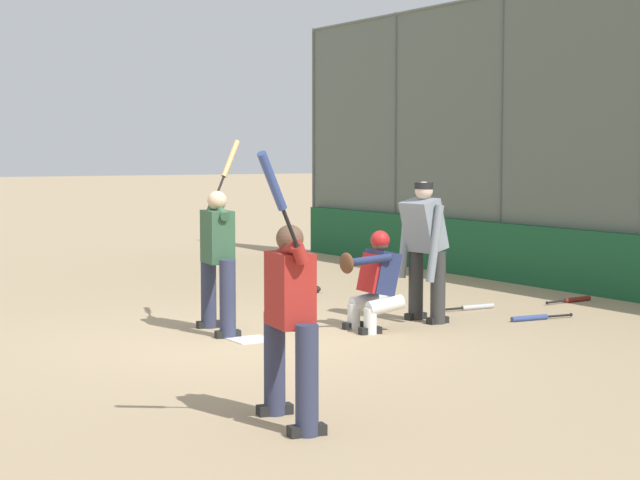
{
  "coord_description": "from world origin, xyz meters",
  "views": [
    {
      "loc": [
        -10.36,
        5.3,
        2.06
      ],
      "look_at": [
        0.19,
        -1.0,
        1.05
      ],
      "focal_mm": 60.0,
      "sensor_mm": 36.0,
      "label": 1
    }
  ],
  "objects_px": {
    "spare_bat_by_padding": "(534,318)",
    "fielding_glove_on_dirt": "(312,289)",
    "batter_at_plate": "(218,255)",
    "spare_bat_near_backstop": "(474,307)",
    "umpire_home": "(424,247)",
    "batter_on_deck": "(290,317)",
    "spare_bat_third_base_side": "(574,300)",
    "catcher_behind_plate": "(374,279)"
  },
  "relations": [
    {
      "from": "catcher_behind_plate",
      "to": "umpire_home",
      "type": "relative_size",
      "value": 0.68
    },
    {
      "from": "catcher_behind_plate",
      "to": "umpire_home",
      "type": "distance_m",
      "value": 0.96
    },
    {
      "from": "umpire_home",
      "to": "spare_bat_third_base_side",
      "type": "height_order",
      "value": "umpire_home"
    },
    {
      "from": "spare_bat_by_padding",
      "to": "umpire_home",
      "type": "bearing_deg",
      "value": -20.75
    },
    {
      "from": "umpire_home",
      "to": "spare_bat_near_backstop",
      "type": "distance_m",
      "value": 1.53
    },
    {
      "from": "batter_at_plate",
      "to": "catcher_behind_plate",
      "type": "relative_size",
      "value": 1.9
    },
    {
      "from": "batter_at_plate",
      "to": "spare_bat_by_padding",
      "type": "height_order",
      "value": "batter_at_plate"
    },
    {
      "from": "batter_on_deck",
      "to": "fielding_glove_on_dirt",
      "type": "distance_m",
      "value": 7.73
    },
    {
      "from": "batter_at_plate",
      "to": "spare_bat_near_backstop",
      "type": "relative_size",
      "value": 2.53
    },
    {
      "from": "batter_on_deck",
      "to": "batter_at_plate",
      "type": "bearing_deg",
      "value": 170.12
    },
    {
      "from": "batter_on_deck",
      "to": "fielding_glove_on_dirt",
      "type": "height_order",
      "value": "batter_on_deck"
    },
    {
      "from": "spare_bat_near_backstop",
      "to": "spare_bat_by_padding",
      "type": "distance_m",
      "value": 1.09
    },
    {
      "from": "spare_bat_third_base_side",
      "to": "spare_bat_near_backstop",
      "type": "bearing_deg",
      "value": 170.11
    },
    {
      "from": "catcher_behind_plate",
      "to": "spare_bat_by_padding",
      "type": "bearing_deg",
      "value": -95.95
    },
    {
      "from": "spare_bat_by_padding",
      "to": "fielding_glove_on_dirt",
      "type": "relative_size",
      "value": 3.05
    },
    {
      "from": "batter_on_deck",
      "to": "spare_bat_near_backstop",
      "type": "bearing_deg",
      "value": 136.79
    },
    {
      "from": "spare_bat_by_padding",
      "to": "fielding_glove_on_dirt",
      "type": "xyz_separation_m",
      "value": [
        3.67,
        1.0,
        0.02
      ]
    },
    {
      "from": "fielding_glove_on_dirt",
      "to": "batter_on_deck",
      "type": "bearing_deg",
      "value": 148.29
    },
    {
      "from": "batter_at_plate",
      "to": "batter_on_deck",
      "type": "relative_size",
      "value": 1.07
    },
    {
      "from": "spare_bat_by_padding",
      "to": "fielding_glove_on_dirt",
      "type": "bearing_deg",
      "value": -69.05
    },
    {
      "from": "catcher_behind_plate",
      "to": "spare_bat_by_padding",
      "type": "xyz_separation_m",
      "value": [
        -0.39,
        -2.1,
        -0.57
      ]
    },
    {
      "from": "batter_at_plate",
      "to": "spare_bat_by_padding",
      "type": "relative_size",
      "value": 2.42
    },
    {
      "from": "catcher_behind_plate",
      "to": "batter_on_deck",
      "type": "height_order",
      "value": "batter_on_deck"
    },
    {
      "from": "spare_bat_third_base_side",
      "to": "fielding_glove_on_dirt",
      "type": "height_order",
      "value": "fielding_glove_on_dirt"
    },
    {
      "from": "batter_at_plate",
      "to": "spare_bat_near_backstop",
      "type": "xyz_separation_m",
      "value": [
        -0.11,
        -3.64,
        -0.85
      ]
    },
    {
      "from": "batter_at_plate",
      "to": "catcher_behind_plate",
      "type": "distance_m",
      "value": 1.82
    },
    {
      "from": "spare_bat_near_backstop",
      "to": "fielding_glove_on_dirt",
      "type": "distance_m",
      "value": 2.75
    },
    {
      "from": "spare_bat_by_padding",
      "to": "batter_on_deck",
      "type": "bearing_deg",
      "value": 35.3
    },
    {
      "from": "batter_at_plate",
      "to": "spare_bat_near_backstop",
      "type": "bearing_deg",
      "value": -83.68
    },
    {
      "from": "spare_bat_near_backstop",
      "to": "spare_bat_by_padding",
      "type": "bearing_deg",
      "value": -83.38
    },
    {
      "from": "spare_bat_third_base_side",
      "to": "spare_bat_by_padding",
      "type": "bearing_deg",
      "value": -154.01
    },
    {
      "from": "fielding_glove_on_dirt",
      "to": "spare_bat_third_base_side",
      "type": "bearing_deg",
      "value": -136.66
    },
    {
      "from": "spare_bat_near_backstop",
      "to": "spare_bat_third_base_side",
      "type": "distance_m",
      "value": 1.65
    },
    {
      "from": "umpire_home",
      "to": "batter_at_plate",
      "type": "bearing_deg",
      "value": 71.27
    },
    {
      "from": "batter_at_plate",
      "to": "batter_on_deck",
      "type": "xyz_separation_m",
      "value": [
        -4.07,
        1.34,
        -0.06
      ]
    },
    {
      "from": "spare_bat_third_base_side",
      "to": "fielding_glove_on_dirt",
      "type": "xyz_separation_m",
      "value": [
        2.74,
        2.58,
        0.02
      ]
    },
    {
      "from": "umpire_home",
      "to": "batter_on_deck",
      "type": "height_order",
      "value": "batter_on_deck"
    },
    {
      "from": "spare_bat_by_padding",
      "to": "spare_bat_near_backstop",
      "type": "bearing_deg",
      "value": -80.71
    },
    {
      "from": "spare_bat_near_backstop",
      "to": "fielding_glove_on_dirt",
      "type": "bearing_deg",
      "value": 112.86
    },
    {
      "from": "spare_bat_near_backstop",
      "to": "catcher_behind_plate",
      "type": "bearing_deg",
      "value": -158.14
    },
    {
      "from": "batter_at_plate",
      "to": "fielding_glove_on_dirt",
      "type": "relative_size",
      "value": 7.37
    },
    {
      "from": "catcher_behind_plate",
      "to": "spare_bat_third_base_side",
      "type": "height_order",
      "value": "catcher_behind_plate"
    }
  ]
}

